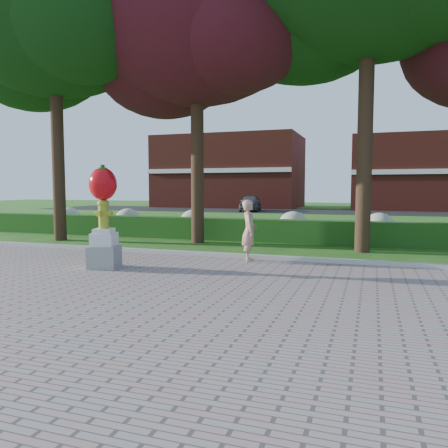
{
  "coord_description": "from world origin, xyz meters",
  "views": [
    {
      "loc": [
        3.77,
        -8.05,
        1.91
      ],
      "look_at": [
        0.68,
        1.0,
        1.11
      ],
      "focal_mm": 35.0,
      "sensor_mm": 36.0,
      "label": 1
    }
  ],
  "objects": [
    {
      "name": "building_left",
      "position": [
        -10.0,
        34.0,
        3.5
      ],
      "size": [
        14.0,
        8.0,
        7.0
      ],
      "primitive_type": "cube",
      "color": "maroon",
      "rests_on": "ground"
    },
    {
      "name": "tree_mid_left",
      "position": [
        -2.1,
        6.08,
        7.3
      ],
      "size": [
        8.25,
        7.04,
        10.69
      ],
      "color": "black",
      "rests_on": "ground"
    },
    {
      "name": "hydrangea_row",
      "position": [
        0.57,
        8.0,
        0.55
      ],
      "size": [
        20.1,
        1.1,
        0.99
      ],
      "color": "#A3AA81",
      "rests_on": "ground"
    },
    {
      "name": "building_right",
      "position": [
        8.0,
        34.0,
        3.2
      ],
      "size": [
        12.0,
        8.0,
        6.4
      ],
      "primitive_type": "cube",
      "color": "maroon",
      "rests_on": "ground"
    },
    {
      "name": "walkway",
      "position": [
        0.0,
        -4.0,
        0.02
      ],
      "size": [
        40.0,
        14.0,
        0.04
      ],
      "primitive_type": "cube",
      "color": "gray",
      "rests_on": "ground"
    },
    {
      "name": "hydrant_sculpture",
      "position": [
        -2.15,
        0.61,
        1.31
      ],
      "size": [
        0.79,
        0.79,
        2.4
      ],
      "rotation": [
        0.0,
        0.0,
        0.26
      ],
      "color": "gray",
      "rests_on": "walkway"
    },
    {
      "name": "lawn_hedge",
      "position": [
        0.0,
        7.0,
        0.4
      ],
      "size": [
        24.0,
        0.7,
        0.8
      ],
      "primitive_type": "cube",
      "color": "#1E4213",
      "rests_on": "ground"
    },
    {
      "name": "curb",
      "position": [
        0.0,
        3.0,
        0.07
      ],
      "size": [
        40.0,
        0.18,
        0.15
      ],
      "primitive_type": "cube",
      "color": "#ADADA5",
      "rests_on": "ground"
    },
    {
      "name": "parked_car",
      "position": [
        -5.71,
        26.35,
        0.68
      ],
      "size": [
        2.21,
        4.11,
        1.33
      ],
      "primitive_type": "imported",
      "rotation": [
        0.0,
        0.0,
        0.17
      ],
      "color": "#46494E",
      "rests_on": "street"
    },
    {
      "name": "woman",
      "position": [
        0.81,
        2.6,
        0.82
      ],
      "size": [
        0.53,
        0.66,
        1.57
      ],
      "primitive_type": "imported",
      "rotation": [
        0.0,
        0.0,
        1.89
      ],
      "color": "tan",
      "rests_on": "walkway"
    },
    {
      "name": "tree_far_left",
      "position": [
        -7.11,
        5.09,
        7.96
      ],
      "size": [
        9.0,
        7.68,
        11.66
      ],
      "color": "black",
      "rests_on": "ground"
    },
    {
      "name": "ground",
      "position": [
        0.0,
        0.0,
        0.0
      ],
      "size": [
        100.0,
        100.0,
        0.0
      ],
      "primitive_type": "plane",
      "color": "#205916",
      "rests_on": "ground"
    },
    {
      "name": "street",
      "position": [
        0.0,
        28.0,
        0.01
      ],
      "size": [
        50.0,
        8.0,
        0.02
      ],
      "primitive_type": "cube",
      "color": "black",
      "rests_on": "ground"
    }
  ]
}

